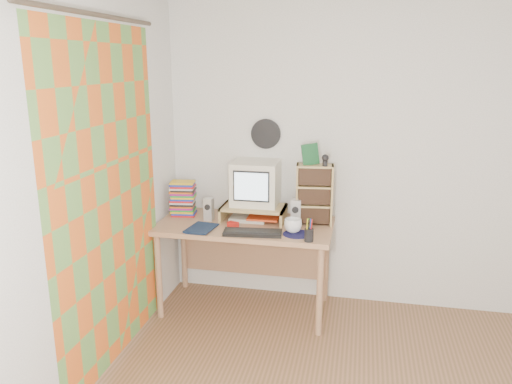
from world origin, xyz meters
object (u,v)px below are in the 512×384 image
at_px(keyboard, 253,233).
at_px(cd_rack, 314,194).
at_px(crt_monitor, 255,184).
at_px(diary, 190,226).
at_px(mug, 293,226).
at_px(desk, 247,237).
at_px(dvd_stack, 183,199).

height_order(keyboard, cd_rack, cd_rack).
height_order(crt_monitor, diary, crt_monitor).
bearing_deg(cd_rack, mug, -123.35).
distance_m(keyboard, cd_rack, 0.60).
xyz_separation_m(desk, mug, (0.41, -0.19, 0.19)).
relative_size(crt_monitor, dvd_stack, 1.35).
bearing_deg(crt_monitor, dvd_stack, -177.42).
relative_size(dvd_stack, mug, 2.05).
bearing_deg(keyboard, dvd_stack, 145.90).
relative_size(crt_monitor, cd_rack, 0.78).
height_order(crt_monitor, mug, crt_monitor).
bearing_deg(crt_monitor, desk, -120.86).
bearing_deg(cd_rack, crt_monitor, 171.01).
xyz_separation_m(keyboard, cd_rack, (0.42, 0.37, 0.23)).
xyz_separation_m(keyboard, mug, (0.29, 0.12, 0.04)).
xyz_separation_m(crt_monitor, keyboard, (0.07, -0.39, -0.28)).
relative_size(desk, diary, 5.96).
xyz_separation_m(cd_rack, diary, (-0.93, -0.33, -0.22)).
bearing_deg(diary, desk, 42.24).
distance_m(keyboard, diary, 0.51).
xyz_separation_m(keyboard, dvd_stack, (-0.68, 0.36, 0.12)).
relative_size(crt_monitor, mug, 2.76).
xyz_separation_m(desk, dvd_stack, (-0.56, 0.05, 0.27)).
bearing_deg(desk, dvd_stack, 174.85).
height_order(dvd_stack, cd_rack, cd_rack).
bearing_deg(mug, desk, 154.93).
bearing_deg(dvd_stack, diary, -70.25).
relative_size(desk, dvd_stack, 5.05).
bearing_deg(dvd_stack, cd_rack, -7.86).
bearing_deg(keyboard, cd_rack, 34.88).
distance_m(mug, diary, 0.80).
height_order(dvd_stack, diary, dvd_stack).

